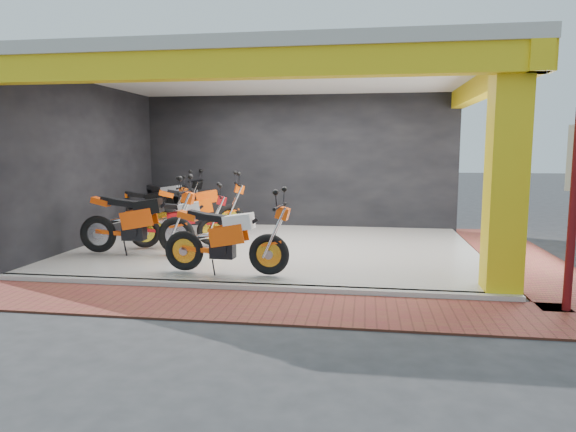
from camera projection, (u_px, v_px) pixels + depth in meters
ground at (256, 274)px, 8.70m from camera, size 80.00×80.00×0.00m
showroom_floor at (277, 249)px, 10.65m from camera, size 8.00×6.00×0.10m
showroom_ceiling at (276, 73)px, 10.19m from camera, size 8.40×6.40×0.20m
back_wall at (297, 163)px, 13.47m from camera, size 8.20×0.20×3.50m
left_wall at (89, 166)px, 11.04m from camera, size 0.20×6.20×3.50m
corner_column at (506, 175)px, 7.18m from camera, size 0.50×0.50×3.50m
header_beam_front at (240, 65)px, 7.29m from camera, size 8.40×0.30×0.40m
header_beam_right at (486, 85)px, 9.64m from camera, size 0.30×6.40×0.40m
floor_kerb at (242, 287)px, 7.69m from camera, size 8.00×0.20×0.10m
paver_front at (228, 305)px, 6.93m from camera, size 9.00×1.40×0.03m
paver_right at (520, 258)px, 9.94m from camera, size 1.40×7.00×0.03m
signpost at (574, 202)px, 6.47m from camera, size 0.13×0.36×2.62m
moto_hero at (269, 234)px, 8.06m from camera, size 2.25×0.94×1.35m
moto_row_a at (212, 216)px, 10.57m from camera, size 2.20×1.43×1.26m
moto_row_b at (176, 217)px, 9.65m from camera, size 2.43×1.00×1.46m
moto_row_c at (229, 205)px, 11.99m from camera, size 2.49×1.68×1.43m
moto_row_d at (175, 205)px, 12.52m from camera, size 2.19×0.95×1.30m
moto_row_e at (189, 199)px, 13.55m from camera, size 2.41×1.11×1.42m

